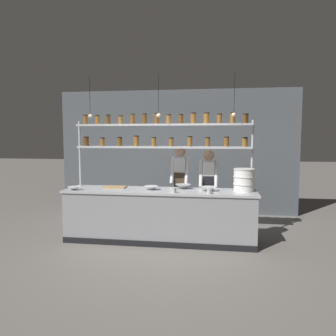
{
  "coord_description": "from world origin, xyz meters",
  "views": [
    {
      "loc": [
        1.0,
        -5.64,
        1.86
      ],
      "look_at": [
        0.12,
        0.2,
        1.29
      ],
      "focal_mm": 35.0,
      "sensor_mm": 36.0,
      "label": 1
    }
  ],
  "objects_px": {
    "container_stack": "(244,180)",
    "prep_bowl_near_left": "(209,189)",
    "spice_shelf_unit": "(164,137)",
    "chef_center": "(208,185)",
    "cutting_board": "(115,187)",
    "prep_bowl_center_front": "(151,188)",
    "prep_bowl_near_right": "(183,187)",
    "chef_left": "(180,182)",
    "prep_bowl_center_back": "(74,188)",
    "serving_cup_by_board": "(174,190)",
    "serving_cup_front": "(209,191)"
  },
  "relations": [
    {
      "from": "container_stack",
      "to": "prep_bowl_center_front",
      "type": "relative_size",
      "value": 1.57
    },
    {
      "from": "spice_shelf_unit",
      "to": "prep_bowl_center_front",
      "type": "height_order",
      "value": "spice_shelf_unit"
    },
    {
      "from": "chef_center",
      "to": "cutting_board",
      "type": "height_order",
      "value": "chef_center"
    },
    {
      "from": "serving_cup_by_board",
      "to": "chef_center",
      "type": "bearing_deg",
      "value": 59.44
    },
    {
      "from": "prep_bowl_center_front",
      "to": "serving_cup_front",
      "type": "xyz_separation_m",
      "value": [
        1.03,
        -0.27,
        0.01
      ]
    },
    {
      "from": "prep_bowl_center_back",
      "to": "serving_cup_by_board",
      "type": "bearing_deg",
      "value": -0.81
    },
    {
      "from": "chef_center",
      "to": "prep_bowl_near_right",
      "type": "distance_m",
      "value": 0.65
    },
    {
      "from": "spice_shelf_unit",
      "to": "chef_left",
      "type": "relative_size",
      "value": 1.94
    },
    {
      "from": "prep_bowl_center_back",
      "to": "serving_cup_front",
      "type": "distance_m",
      "value": 2.38
    },
    {
      "from": "spice_shelf_unit",
      "to": "prep_bowl_near_right",
      "type": "bearing_deg",
      "value": -18.88
    },
    {
      "from": "chef_center",
      "to": "prep_bowl_near_right",
      "type": "bearing_deg",
      "value": -133.18
    },
    {
      "from": "chef_center",
      "to": "container_stack",
      "type": "distance_m",
      "value": 0.88
    },
    {
      "from": "chef_left",
      "to": "prep_bowl_center_back",
      "type": "relative_size",
      "value": 7.51
    },
    {
      "from": "container_stack",
      "to": "prep_bowl_near_right",
      "type": "relative_size",
      "value": 1.35
    },
    {
      "from": "prep_bowl_center_back",
      "to": "serving_cup_by_board",
      "type": "relative_size",
      "value": 2.5
    },
    {
      "from": "spice_shelf_unit",
      "to": "serving_cup_by_board",
      "type": "relative_size",
      "value": 36.52
    },
    {
      "from": "chef_center",
      "to": "prep_bowl_near_left",
      "type": "bearing_deg",
      "value": -87.77
    },
    {
      "from": "chef_center",
      "to": "prep_bowl_center_front",
      "type": "height_order",
      "value": "chef_center"
    },
    {
      "from": "prep_bowl_center_back",
      "to": "serving_cup_front",
      "type": "xyz_separation_m",
      "value": [
        2.38,
        -0.04,
        0.01
      ]
    },
    {
      "from": "chef_center",
      "to": "spice_shelf_unit",
      "type": "bearing_deg",
      "value": -157.39
    },
    {
      "from": "chef_left",
      "to": "chef_center",
      "type": "relative_size",
      "value": 1.05
    },
    {
      "from": "chef_center",
      "to": "prep_bowl_center_front",
      "type": "xyz_separation_m",
      "value": [
        -0.99,
        -0.68,
        0.03
      ]
    },
    {
      "from": "cutting_board",
      "to": "serving_cup_by_board",
      "type": "bearing_deg",
      "value": -18.73
    },
    {
      "from": "cutting_board",
      "to": "prep_bowl_near_left",
      "type": "relative_size",
      "value": 1.43
    },
    {
      "from": "prep_bowl_near_right",
      "to": "prep_bowl_center_back",
      "type": "bearing_deg",
      "value": -166.86
    },
    {
      "from": "cutting_board",
      "to": "prep_bowl_center_back",
      "type": "height_order",
      "value": "prep_bowl_center_back"
    },
    {
      "from": "chef_left",
      "to": "prep_bowl_center_back",
      "type": "bearing_deg",
      "value": -147.8
    },
    {
      "from": "prep_bowl_center_front",
      "to": "prep_bowl_near_right",
      "type": "bearing_deg",
      "value": 21.21
    },
    {
      "from": "serving_cup_front",
      "to": "prep_bowl_near_left",
      "type": "bearing_deg",
      "value": 92.8
    },
    {
      "from": "prep_bowl_near_right",
      "to": "serving_cup_front",
      "type": "xyz_separation_m",
      "value": [
        0.48,
        -0.48,
        0.0
      ]
    },
    {
      "from": "container_stack",
      "to": "prep_bowl_near_left",
      "type": "distance_m",
      "value": 0.62
    },
    {
      "from": "serving_cup_front",
      "to": "cutting_board",
      "type": "bearing_deg",
      "value": 167.0
    },
    {
      "from": "prep_bowl_near_right",
      "to": "serving_cup_by_board",
      "type": "height_order",
      "value": "serving_cup_by_board"
    },
    {
      "from": "chef_left",
      "to": "prep_bowl_center_back",
      "type": "height_order",
      "value": "chef_left"
    },
    {
      "from": "prep_bowl_center_back",
      "to": "serving_cup_by_board",
      "type": "height_order",
      "value": "serving_cup_by_board"
    },
    {
      "from": "spice_shelf_unit",
      "to": "chef_center",
      "type": "xyz_separation_m",
      "value": [
        0.82,
        0.34,
        -0.93
      ]
    },
    {
      "from": "spice_shelf_unit",
      "to": "serving_cup_front",
      "type": "bearing_deg",
      "value": -35.27
    },
    {
      "from": "prep_bowl_center_back",
      "to": "container_stack",
      "type": "bearing_deg",
      "value": 6.26
    },
    {
      "from": "prep_bowl_near_right",
      "to": "serving_cup_by_board",
      "type": "xyz_separation_m",
      "value": [
        -0.11,
        -0.47,
        0.0
      ]
    },
    {
      "from": "spice_shelf_unit",
      "to": "chef_center",
      "type": "distance_m",
      "value": 1.29
    },
    {
      "from": "container_stack",
      "to": "serving_cup_by_board",
      "type": "distance_m",
      "value": 1.24
    },
    {
      "from": "prep_bowl_center_back",
      "to": "serving_cup_by_board",
      "type": "distance_m",
      "value": 1.78
    },
    {
      "from": "chef_left",
      "to": "container_stack",
      "type": "height_order",
      "value": "chef_left"
    },
    {
      "from": "container_stack",
      "to": "cutting_board",
      "type": "distance_m",
      "value": 2.33
    },
    {
      "from": "chef_left",
      "to": "serving_cup_by_board",
      "type": "relative_size",
      "value": 18.8
    },
    {
      "from": "chef_center",
      "to": "prep_bowl_near_right",
      "type": "relative_size",
      "value": 5.54
    },
    {
      "from": "container_stack",
      "to": "prep_bowl_near_right",
      "type": "bearing_deg",
      "value": 173.71
    },
    {
      "from": "chef_left",
      "to": "serving_cup_by_board",
      "type": "distance_m",
      "value": 0.99
    },
    {
      "from": "chef_center",
      "to": "prep_bowl_center_front",
      "type": "bearing_deg",
      "value": -145.3
    },
    {
      "from": "spice_shelf_unit",
      "to": "chef_center",
      "type": "bearing_deg",
      "value": 22.55
    }
  ]
}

